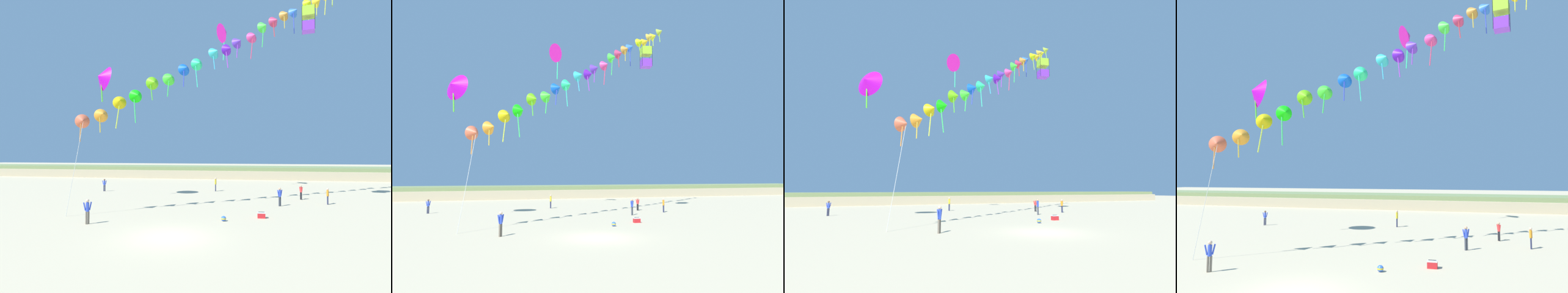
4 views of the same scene
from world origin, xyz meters
TOP-DOWN VIEW (x-y plane):
  - ground_plane at (0.00, 0.00)m, footprint 240.00×240.00m
  - dune_ridge at (0.00, 43.11)m, footprint 120.00×9.76m
  - person_near_left at (-13.36, 18.82)m, footprint 0.51×0.32m
  - person_near_right at (11.65, 13.24)m, footprint 0.21×0.54m
  - person_mid_center at (0.33, 21.27)m, footprint 0.23×0.59m
  - person_far_left at (7.20, 11.56)m, footprint 0.51×0.42m
  - person_far_right at (-6.21, 2.17)m, footprint 0.48×0.47m
  - person_far_center at (9.71, 15.90)m, footprint 0.33×0.48m
  - kite_banner_string at (3.61, 12.50)m, footprint 25.18×16.94m
  - large_kite_low_lead at (-10.47, 12.33)m, footprint 2.92×2.81m
  - large_kite_mid_trail at (10.26, 14.25)m, footprint 1.40×1.40m
  - large_kite_high_solo at (1.31, 22.58)m, footprint 2.55×2.91m
  - beach_cooler at (5.37, 6.16)m, footprint 0.58×0.41m
  - beach_ball at (2.72, 4.66)m, footprint 0.36×0.36m

SIDE VIEW (x-z plane):
  - ground_plane at x=0.00m, z-range 0.00..0.00m
  - beach_ball at x=2.72m, z-range 0.00..0.36m
  - beach_cooler at x=5.37m, z-range -0.02..0.45m
  - person_far_center at x=9.71m, z-range 0.12..1.60m
  - person_near_right at x=11.65m, z-range 0.12..1.64m
  - person_near_left at x=-13.36m, z-range 0.12..1.65m
  - person_far_left at x=7.20m, z-range 0.13..1.80m
  - person_far_right at x=-6.21m, z-range 0.13..1.81m
  - person_mid_center at x=0.33m, z-range 0.13..1.82m
  - dune_ridge at x=0.00m, z-range -0.01..2.16m
  - large_kite_low_lead at x=-10.47m, z-range 10.64..14.55m
  - kite_banner_string at x=3.61m, z-range 3.22..27.92m
  - large_kite_mid_trail at x=10.26m, z-range 16.67..19.04m
  - large_kite_high_solo at x=1.31m, z-range 17.99..22.95m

